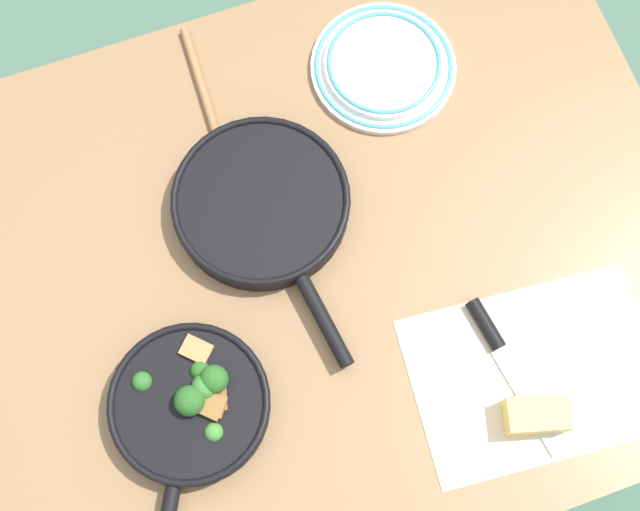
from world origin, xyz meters
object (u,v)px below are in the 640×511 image
(cheese_block, at_px, (536,415))
(grater_knife, at_px, (502,353))
(skillet_broccoli, at_px, (191,405))
(skillet_eggs, at_px, (262,205))
(wooden_spoon, at_px, (217,136))
(dinner_plate_stack, at_px, (384,66))

(cheese_block, bearing_deg, grater_knife, 94.40)
(skillet_broccoli, bearing_deg, skillet_eggs, 171.49)
(wooden_spoon, xyz_separation_m, cheese_block, (0.32, -0.61, 0.02))
(wooden_spoon, height_order, cheese_block, cheese_block)
(grater_knife, bearing_deg, cheese_block, -3.92)
(grater_knife, height_order, dinner_plate_stack, dinner_plate_stack)
(wooden_spoon, distance_m, dinner_plate_stack, 0.31)
(grater_knife, distance_m, cheese_block, 0.11)
(wooden_spoon, xyz_separation_m, grater_knife, (0.31, -0.50, 0.00))
(cheese_block, bearing_deg, wooden_spoon, 117.50)
(skillet_broccoli, relative_size, skillet_eggs, 0.79)
(skillet_eggs, xyz_separation_m, wooden_spoon, (-0.03, 0.15, -0.02))
(skillet_eggs, height_order, wooden_spoon, skillet_eggs)
(skillet_broccoli, bearing_deg, cheese_block, 97.09)
(skillet_broccoli, relative_size, grater_knife, 1.32)
(skillet_broccoli, distance_m, cheese_block, 0.52)
(skillet_eggs, height_order, dinner_plate_stack, skillet_eggs)
(cheese_block, bearing_deg, dinner_plate_stack, 90.56)
(skillet_eggs, bearing_deg, dinner_plate_stack, 114.48)
(dinner_plate_stack, bearing_deg, skillet_eggs, -147.63)
(skillet_eggs, bearing_deg, wooden_spoon, -175.59)
(skillet_eggs, height_order, cheese_block, cheese_block)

